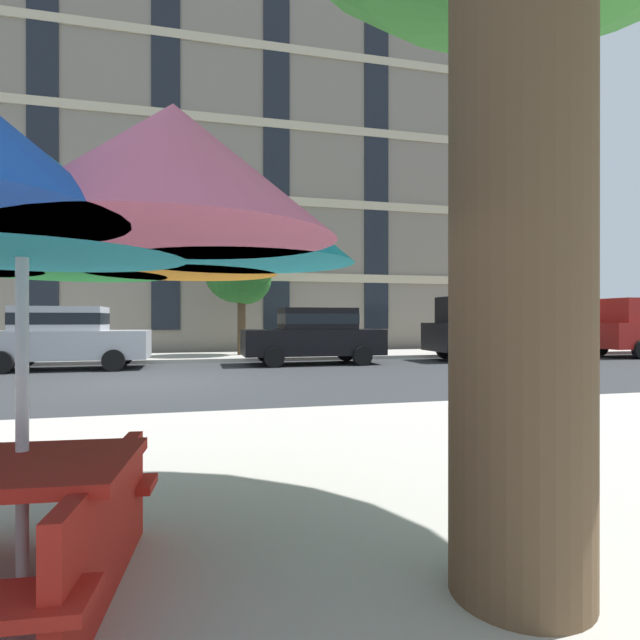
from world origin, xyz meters
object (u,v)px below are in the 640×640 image
at_px(sedan_silver, 65,336).
at_px(street_tree_middle, 242,272).
at_px(sedan_black, 314,334).
at_px(pickup_black, 494,331).
at_px(patio_umbrella, 22,203).

relative_size(sedan_silver, street_tree_middle, 1.00).
distance_m(sedan_black, pickup_black, 6.43).
bearing_deg(pickup_black, patio_umbrella, -130.66).
relative_size(street_tree_middle, patio_umbrella, 1.29).
bearing_deg(sedan_silver, patio_umbrella, -77.70).
relative_size(sedan_black, patio_umbrella, 1.30).
height_order(sedan_silver, street_tree_middle, street_tree_middle).
relative_size(sedan_silver, sedan_black, 1.00).
distance_m(sedan_black, patio_umbrella, 13.51).
bearing_deg(patio_umbrella, street_tree_middle, 81.10).
height_order(pickup_black, patio_umbrella, patio_umbrella).
relative_size(sedan_black, pickup_black, 0.86).
bearing_deg(pickup_black, sedan_silver, -180.00).
distance_m(sedan_black, street_tree_middle, 4.22).
distance_m(pickup_black, street_tree_middle, 9.21).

